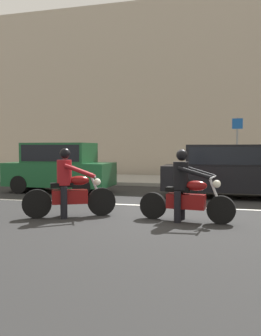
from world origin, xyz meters
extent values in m
plane|color=#242424|center=(0.00, 0.00, 0.00)|extent=(80.00, 80.00, 0.00)
cube|color=#99968E|center=(0.00, 8.00, 0.07)|extent=(40.00, 4.40, 0.14)
cube|color=#B7A893|center=(0.00, 11.40, 4.89)|extent=(40.00, 1.40, 9.77)
cube|color=silver|center=(0.08, 0.90, 0.00)|extent=(18.00, 0.14, 0.01)
cylinder|color=black|center=(1.39, -1.07, 0.30)|extent=(0.62, 0.19, 0.61)
cylinder|color=black|center=(-0.12, -0.88, 0.30)|extent=(0.62, 0.19, 0.61)
cylinder|color=silver|center=(1.27, -1.05, 0.65)|extent=(0.35, 0.10, 0.75)
cube|color=maroon|center=(0.63, -0.97, 0.44)|extent=(0.86, 0.38, 0.32)
ellipsoid|color=maroon|center=(0.85, -1.00, 0.80)|extent=(0.51, 0.30, 0.22)
cube|color=black|center=(0.46, -0.95, 0.70)|extent=(0.55, 0.30, 0.10)
cylinder|color=silver|center=(1.21, -1.05, 0.99)|extent=(0.13, 0.70, 0.04)
sphere|color=silver|center=(1.29, -1.06, 0.85)|extent=(0.17, 0.17, 0.17)
cylinder|color=silver|center=(0.36, -0.78, 0.32)|extent=(0.70, 0.16, 0.07)
cylinder|color=black|center=(0.47, -1.16, 0.34)|extent=(0.17, 0.17, 0.68)
cylinder|color=black|center=(0.52, -0.76, 0.34)|extent=(0.17, 0.17, 0.68)
cylinder|color=black|center=(0.52, -0.96, 1.01)|extent=(0.38, 0.38, 0.61)
cylinder|color=black|center=(0.83, -1.22, 1.09)|extent=(0.73, 0.18, 0.28)
cylinder|color=black|center=(0.89, -0.79, 1.09)|extent=(0.73, 0.18, 0.28)
sphere|color=tan|center=(0.53, -0.96, 1.43)|extent=(0.20, 0.20, 0.20)
sphere|color=black|center=(0.53, -0.96, 1.46)|extent=(0.25, 0.25, 0.25)
cylinder|color=black|center=(-1.39, -0.81, 0.33)|extent=(0.65, 0.41, 0.67)
cylinder|color=black|center=(-2.72, -1.49, 0.33)|extent=(0.65, 0.41, 0.67)
cylinder|color=silver|center=(-1.50, -0.86, 0.64)|extent=(0.31, 0.20, 0.69)
cube|color=maroon|center=(-2.05, -1.15, 0.47)|extent=(0.86, 0.63, 0.32)
ellipsoid|color=maroon|center=(-1.86, -1.05, 0.85)|extent=(0.54, 0.43, 0.22)
cube|color=black|center=(-2.21, -1.23, 0.75)|extent=(0.57, 0.45, 0.10)
cylinder|color=silver|center=(-1.55, -0.89, 0.95)|extent=(0.36, 0.64, 0.04)
sphere|color=silver|center=(-1.48, -0.85, 0.81)|extent=(0.17, 0.17, 0.17)
cylinder|color=silver|center=(-2.39, -1.14, 0.35)|extent=(0.65, 0.38, 0.07)
cylinder|color=black|center=(-2.09, -1.39, 0.37)|extent=(0.20, 0.20, 0.73)
cylinder|color=black|center=(-2.27, -1.03, 0.37)|extent=(0.20, 0.20, 0.73)
cylinder|color=maroon|center=(-2.16, -1.20, 1.05)|extent=(0.46, 0.46, 0.58)
cylinder|color=maroon|center=(-1.75, -1.24, 1.09)|extent=(0.68, 0.41, 0.35)
cylinder|color=maroon|center=(-1.95, -0.85, 1.09)|extent=(0.68, 0.41, 0.35)
sphere|color=tan|center=(-2.14, -1.19, 1.46)|extent=(0.20, 0.20, 0.20)
sphere|color=black|center=(-2.14, -1.19, 1.49)|extent=(0.25, 0.25, 0.25)
cube|color=black|center=(1.75, 3.17, 0.64)|extent=(4.52, 1.76, 0.80)
cube|color=black|center=(1.53, 3.17, 1.38)|extent=(2.49, 1.62, 0.68)
cube|color=black|center=(1.53, 3.17, 1.38)|extent=(2.29, 1.65, 0.54)
cylinder|color=black|center=(0.35, 3.17, 0.32)|extent=(0.64, 1.82, 0.64)
cube|color=#164C28|center=(-4.38, 3.12, 0.66)|extent=(3.85, 1.70, 0.84)
cube|color=#164C28|center=(-4.38, 3.12, 1.44)|extent=(2.39, 1.56, 0.72)
cube|color=black|center=(-4.38, 3.12, 1.44)|extent=(2.20, 1.59, 0.58)
cylinder|color=black|center=(-3.19, 3.12, 0.32)|extent=(0.64, 1.76, 0.64)
cylinder|color=black|center=(-5.58, 3.12, 0.32)|extent=(0.64, 1.76, 0.64)
cylinder|color=gray|center=(1.99, 7.10, 1.52)|extent=(0.08, 0.08, 2.77)
cube|color=#1959B2|center=(1.99, 7.07, 2.66)|extent=(0.44, 0.03, 0.44)
camera|label=1|loc=(1.41, -8.75, 1.61)|focal=37.83mm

